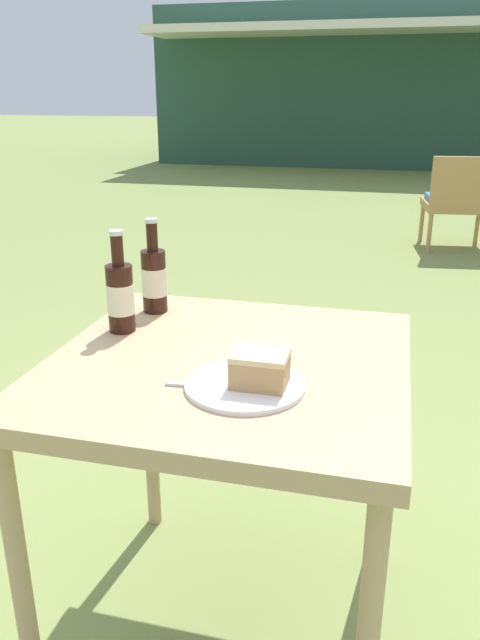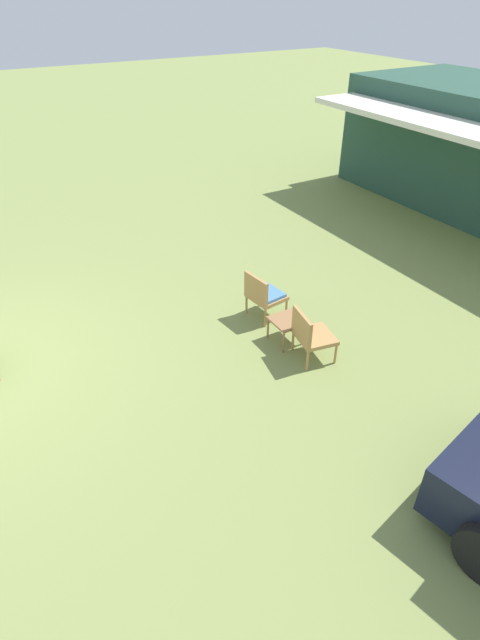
# 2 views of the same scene
# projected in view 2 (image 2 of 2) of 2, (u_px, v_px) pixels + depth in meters

# --- Properties ---
(wicker_chair_cushioned) EXTENTS (0.59, 0.55, 0.78)m
(wicker_chair_cushioned) POSITION_uv_depth(u_px,v_px,m) (264.00, 294.00, 7.83)
(wicker_chair_cushioned) COLOR #B2844C
(wicker_chair_cushioned) RESTS_ON ground_plane
(wicker_chair_plain) EXTENTS (0.61, 0.58, 0.78)m
(wicker_chair_plain) POSITION_uv_depth(u_px,v_px,m) (310.00, 334.00, 6.94)
(wicker_chair_plain) COLOR #B2844C
(wicker_chair_plain) RESTS_ON ground_plane
(garden_side_table) EXTENTS (0.46, 0.48, 0.38)m
(garden_side_table) POSITION_uv_depth(u_px,v_px,m) (288.00, 322.00, 7.33)
(garden_side_table) COLOR #996B42
(garden_side_table) RESTS_ON ground_plane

